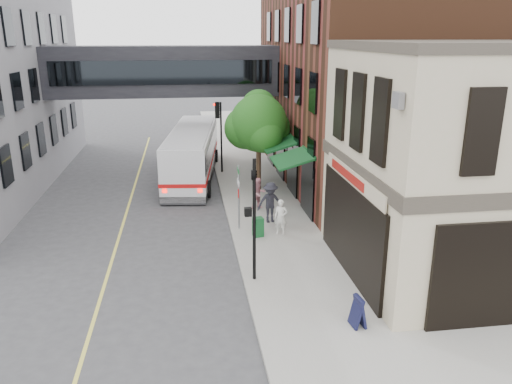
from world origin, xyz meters
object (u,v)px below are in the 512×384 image
object	(u,v)px
bus	(192,151)
pedestrian_b	(259,193)
newspaper_box	(258,227)
sandwich_board	(358,312)
pedestrian_c	(270,202)
pedestrian_a	(281,217)

from	to	relation	value
bus	pedestrian_b	size ratio (longest dim) A/B	7.09
pedestrian_b	newspaper_box	distance (m)	3.70
pedestrian_b	sandwich_board	world-z (taller)	pedestrian_b
bus	pedestrian_c	bearing A→B (deg)	-68.74
pedestrian_c	newspaper_box	world-z (taller)	pedestrian_c
pedestrian_a	newspaper_box	xyz separation A→B (m)	(-1.03, -0.10, -0.37)
pedestrian_a	sandwich_board	world-z (taller)	pedestrian_a
pedestrian_b	pedestrian_c	distance (m)	2.00
pedestrian_c	newspaper_box	xyz separation A→B (m)	(-0.83, -1.66, -0.54)
pedestrian_c	newspaper_box	size ratio (longest dim) A/B	2.27
pedestrian_b	bus	bearing A→B (deg)	89.91
bus	pedestrian_a	distance (m)	11.00
pedestrian_c	newspaper_box	bearing A→B (deg)	-120.54
bus	pedestrian_c	world-z (taller)	bus
pedestrian_c	pedestrian_a	bearing A→B (deg)	-86.54
pedestrian_b	sandwich_board	size ratio (longest dim) A/B	1.65
bus	pedestrian_a	size ratio (longest dim) A/B	7.18
bus	pedestrian_b	world-z (taller)	bus
bus	pedestrian_b	distance (m)	7.56
bus	newspaper_box	size ratio (longest dim) A/B	13.33
newspaper_box	pedestrian_c	bearing A→B (deg)	50.98
pedestrian_b	sandwich_board	bearing A→B (deg)	-107.91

